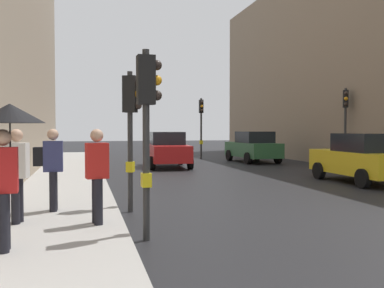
# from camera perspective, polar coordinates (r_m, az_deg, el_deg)

# --- Properties ---
(sidewalk_kerb) EXTENTS (2.67, 40.00, 0.16)m
(sidewalk_kerb) POSITION_cam_1_polar(r_m,az_deg,el_deg) (13.95, -16.21, -5.71)
(sidewalk_kerb) COLOR #A8A5A0
(sidewalk_kerb) RESTS_ON ground
(traffic_light_mid_street) EXTENTS (0.35, 0.45, 3.87)m
(traffic_light_mid_street) POSITION_cam_1_polar(r_m,az_deg,el_deg) (22.46, 19.23, 3.79)
(traffic_light_mid_street) COLOR #2D2D2D
(traffic_light_mid_street) RESTS_ON ground
(traffic_light_far_median) EXTENTS (0.25, 0.43, 3.85)m
(traffic_light_far_median) POSITION_cam_1_polar(r_m,az_deg,el_deg) (28.10, 1.20, 3.51)
(traffic_light_far_median) COLOR #2D2D2D
(traffic_light_far_median) RESTS_ON ground
(traffic_light_near_right) EXTENTS (0.45, 0.34, 3.25)m
(traffic_light_near_right) POSITION_cam_1_polar(r_m,az_deg,el_deg) (10.26, -7.88, 3.69)
(traffic_light_near_right) COLOR #2D2D2D
(traffic_light_near_right) RESTS_ON ground
(traffic_light_near_left) EXTENTS (0.44, 0.25, 3.29)m
(traffic_light_near_left) POSITION_cam_1_polar(r_m,az_deg,el_deg) (7.62, -5.78, 4.49)
(traffic_light_near_left) COLOR #2D2D2D
(traffic_light_near_left) RESTS_ON ground
(car_red_sedan) EXTENTS (2.16, 4.27, 1.76)m
(car_red_sedan) POSITION_cam_1_polar(r_m,az_deg,el_deg) (22.10, -3.23, -0.72)
(car_red_sedan) COLOR red
(car_red_sedan) RESTS_ON ground
(car_green_estate) EXTENTS (2.20, 4.29, 1.76)m
(car_green_estate) POSITION_cam_1_polar(r_m,az_deg,el_deg) (25.47, 7.90, -0.37)
(car_green_estate) COLOR #2D6038
(car_green_estate) RESTS_ON ground
(car_yellow_taxi) EXTENTS (2.05, 4.21, 1.76)m
(car_yellow_taxi) POSITION_cam_1_polar(r_m,az_deg,el_deg) (16.79, 21.20, -1.73)
(car_yellow_taxi) COLOR yellow
(car_yellow_taxi) RESTS_ON ground
(pedestrian_with_umbrella) EXTENTS (1.00, 1.00, 2.14)m
(pedestrian_with_umbrella) POSITION_cam_1_polar(r_m,az_deg,el_deg) (6.90, -22.71, 1.04)
(pedestrian_with_umbrella) COLOR black
(pedestrian_with_umbrella) RESTS_ON sidewalk_kerb
(pedestrian_with_black_backpack) EXTENTS (0.64, 0.39, 1.77)m
(pedestrian_with_black_backpack) POSITION_cam_1_polar(r_m,az_deg,el_deg) (8.92, -21.98, -3.12)
(pedestrian_with_black_backpack) COLOR black
(pedestrian_with_black_backpack) RESTS_ON sidewalk_kerb
(pedestrian_with_grey_backpack) EXTENTS (0.60, 0.36, 1.77)m
(pedestrian_with_grey_backpack) POSITION_cam_1_polar(r_m,az_deg,el_deg) (9.96, -17.77, -2.54)
(pedestrian_with_grey_backpack) COLOR black
(pedestrian_with_grey_backpack) RESTS_ON sidewalk_kerb
(pedestrian_in_red_jacket) EXTENTS (0.44, 0.36, 1.77)m
(pedestrian_in_red_jacket) POSITION_cam_1_polar(r_m,az_deg,el_deg) (8.40, -12.17, -3.55)
(pedestrian_in_red_jacket) COLOR black
(pedestrian_in_red_jacket) RESTS_ON sidewalk_kerb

